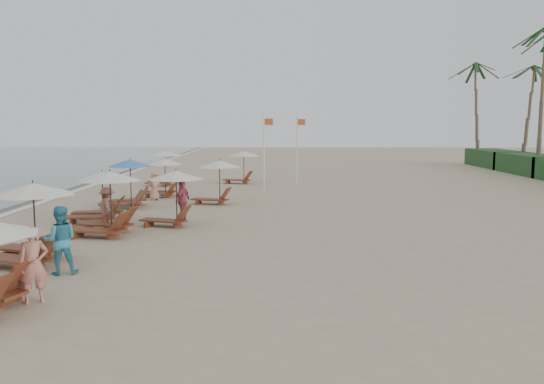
{
  "coord_description": "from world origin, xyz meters",
  "views": [
    {
      "loc": [
        1.1,
        -15.97,
        4.11
      ],
      "look_at": [
        0.94,
        6.79,
        1.3
      ],
      "focal_mm": 36.72,
      "sensor_mm": 36.0,
      "label": 1
    }
  ],
  "objects_px": {
    "inland_station_2": "(241,163)",
    "beachgoer_near": "(33,264)",
    "lounger_station_3": "(96,199)",
    "lounger_station_4": "(126,185)",
    "inland_station_1": "(216,177)",
    "beachgoer_far_a": "(183,200)",
    "beachgoer_mid_b": "(107,208)",
    "lounger_station_6": "(162,166)",
    "beachgoer_mid_a": "(60,240)",
    "lounger_station_1": "(25,226)",
    "lounger_station_2": "(104,205)",
    "beachgoer_far_b": "(154,186)",
    "lounger_station_5": "(162,177)",
    "inland_station_0": "(171,191)",
    "flag_pole_near": "(265,149)"
  },
  "relations": [
    {
      "from": "inland_station_1",
      "to": "beachgoer_mid_b",
      "type": "xyz_separation_m",
      "value": [
        -3.49,
        -6.98,
        -0.58
      ]
    },
    {
      "from": "lounger_station_1",
      "to": "lounger_station_6",
      "type": "relative_size",
      "value": 1.14
    },
    {
      "from": "lounger_station_5",
      "to": "beachgoer_far_a",
      "type": "height_order",
      "value": "lounger_station_5"
    },
    {
      "from": "lounger_station_2",
      "to": "inland_station_0",
      "type": "xyz_separation_m",
      "value": [
        2.15,
        1.86,
        0.3
      ]
    },
    {
      "from": "inland_station_0",
      "to": "beachgoer_far_b",
      "type": "relative_size",
      "value": 1.76
    },
    {
      "from": "beachgoer_far_b",
      "to": "beachgoer_mid_b",
      "type": "bearing_deg",
      "value": -125.66
    },
    {
      "from": "lounger_station_6",
      "to": "inland_station_0",
      "type": "relative_size",
      "value": 0.95
    },
    {
      "from": "lounger_station_3",
      "to": "lounger_station_4",
      "type": "xyz_separation_m",
      "value": [
        0.19,
        3.95,
        0.15
      ]
    },
    {
      "from": "lounger_station_1",
      "to": "flag_pole_near",
      "type": "xyz_separation_m",
      "value": [
        6.65,
        18.02,
        1.42
      ]
    },
    {
      "from": "beachgoer_near",
      "to": "beachgoer_mid_b",
      "type": "distance_m",
      "value": 9.0
    },
    {
      "from": "beachgoer_mid_a",
      "to": "beachgoer_mid_b",
      "type": "xyz_separation_m",
      "value": [
        -0.68,
        6.49,
        -0.11
      ]
    },
    {
      "from": "inland_station_1",
      "to": "beachgoer_far_b",
      "type": "height_order",
      "value": "inland_station_1"
    },
    {
      "from": "beachgoer_mid_a",
      "to": "beachgoer_far_a",
      "type": "distance_m",
      "value": 8.55
    },
    {
      "from": "beachgoer_near",
      "to": "beachgoer_far_b",
      "type": "relative_size",
      "value": 1.19
    },
    {
      "from": "lounger_station_4",
      "to": "lounger_station_5",
      "type": "bearing_deg",
      "value": 76.8
    },
    {
      "from": "lounger_station_4",
      "to": "lounger_station_2",
      "type": "bearing_deg",
      "value": -81.41
    },
    {
      "from": "lounger_station_3",
      "to": "inland_station_1",
      "type": "bearing_deg",
      "value": 48.81
    },
    {
      "from": "lounger_station_2",
      "to": "beachgoer_far_b",
      "type": "distance_m",
      "value": 9.38
    },
    {
      "from": "lounger_station_5",
      "to": "inland_station_1",
      "type": "xyz_separation_m",
      "value": [
        3.36,
        -2.86,
        0.31
      ]
    },
    {
      "from": "inland_station_2",
      "to": "beachgoer_near",
      "type": "height_order",
      "value": "inland_station_2"
    },
    {
      "from": "lounger_station_3",
      "to": "lounger_station_6",
      "type": "xyz_separation_m",
      "value": [
        0.06,
        13.54,
        0.38
      ]
    },
    {
      "from": "inland_station_1",
      "to": "beachgoer_far_a",
      "type": "height_order",
      "value": "inland_station_1"
    },
    {
      "from": "lounger_station_4",
      "to": "lounger_station_6",
      "type": "xyz_separation_m",
      "value": [
        -0.13,
        9.59,
        0.23
      ]
    },
    {
      "from": "beachgoer_mid_b",
      "to": "beachgoer_far_b",
      "type": "relative_size",
      "value": 1.1
    },
    {
      "from": "lounger_station_5",
      "to": "inland_station_0",
      "type": "xyz_separation_m",
      "value": [
        2.24,
        -9.07,
        0.31
      ]
    },
    {
      "from": "beachgoer_near",
      "to": "inland_station_0",
      "type": "bearing_deg",
      "value": 53.74
    },
    {
      "from": "beachgoer_near",
      "to": "lounger_station_6",
      "type": "bearing_deg",
      "value": 66.28
    },
    {
      "from": "lounger_station_1",
      "to": "inland_station_0",
      "type": "relative_size",
      "value": 1.08
    },
    {
      "from": "lounger_station_1",
      "to": "inland_station_2",
      "type": "height_order",
      "value": "lounger_station_1"
    },
    {
      "from": "lounger_station_1",
      "to": "lounger_station_4",
      "type": "bearing_deg",
      "value": 90.3
    },
    {
      "from": "lounger_station_4",
      "to": "inland_station_0",
      "type": "distance_m",
      "value": 5.95
    },
    {
      "from": "lounger_station_1",
      "to": "inland_station_1",
      "type": "relative_size",
      "value": 1.08
    },
    {
      "from": "lounger_station_6",
      "to": "beachgoer_far_a",
      "type": "bearing_deg",
      "value": -75.11
    },
    {
      "from": "lounger_station_4",
      "to": "beachgoer_mid_a",
      "type": "relative_size",
      "value": 1.41
    },
    {
      "from": "beachgoer_near",
      "to": "beachgoer_far_b",
      "type": "xyz_separation_m",
      "value": [
        -0.97,
        17.23,
        -0.14
      ]
    },
    {
      "from": "lounger_station_3",
      "to": "lounger_station_5",
      "type": "relative_size",
      "value": 1.13
    },
    {
      "from": "lounger_station_6",
      "to": "inland_station_0",
      "type": "xyz_separation_m",
      "value": [
        3.32,
        -14.6,
        0.07
      ]
    },
    {
      "from": "beachgoer_mid_a",
      "to": "beachgoer_mid_b",
      "type": "bearing_deg",
      "value": -100.97
    },
    {
      "from": "lounger_station_1",
      "to": "lounger_station_3",
      "type": "relative_size",
      "value": 1.09
    },
    {
      "from": "beachgoer_far_a",
      "to": "beachgoer_far_b",
      "type": "bearing_deg",
      "value": -138.0
    },
    {
      "from": "lounger_station_1",
      "to": "beachgoer_near",
      "type": "xyz_separation_m",
      "value": [
        1.79,
        -3.59,
        -0.23
      ]
    },
    {
      "from": "lounger_station_4",
      "to": "lounger_station_6",
      "type": "relative_size",
      "value": 1.05
    },
    {
      "from": "lounger_station_4",
      "to": "flag_pole_near",
      "type": "distance_m",
      "value": 9.72
    },
    {
      "from": "inland_station_1",
      "to": "beachgoer_near",
      "type": "bearing_deg",
      "value": -98.81
    },
    {
      "from": "lounger_station_2",
      "to": "beachgoer_near",
      "type": "distance_m",
      "value": 7.9
    },
    {
      "from": "lounger_station_4",
      "to": "beachgoer_far_a",
      "type": "xyz_separation_m",
      "value": [
        3.47,
        -3.95,
        -0.21
      ]
    },
    {
      "from": "lounger_station_6",
      "to": "inland_station_2",
      "type": "relative_size",
      "value": 0.94
    },
    {
      "from": "lounger_station_2",
      "to": "lounger_station_1",
      "type": "bearing_deg",
      "value": -102.91
    },
    {
      "from": "inland_station_1",
      "to": "lounger_station_3",
      "type": "bearing_deg",
      "value": -131.19
    },
    {
      "from": "beachgoer_far_b",
      "to": "lounger_station_5",
      "type": "bearing_deg",
      "value": 51.87
    }
  ]
}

